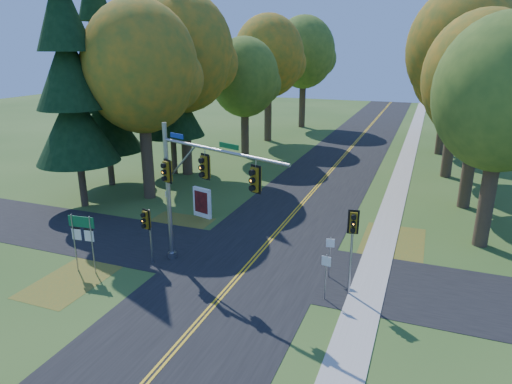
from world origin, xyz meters
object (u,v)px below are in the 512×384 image
(traffic_mast, at_px, (192,181))
(east_signal_pole, at_px, (353,232))
(info_kiosk, at_px, (202,203))
(route_sign_cluster, at_px, (82,232))

(traffic_mast, distance_m, east_signal_pole, 7.94)
(east_signal_pole, distance_m, info_kiosk, 13.04)
(info_kiosk, bearing_deg, east_signal_pole, -15.67)
(east_signal_pole, bearing_deg, route_sign_cluster, -178.41)
(info_kiosk, bearing_deg, traffic_mast, -49.39)
(traffic_mast, bearing_deg, route_sign_cluster, -135.86)
(route_sign_cluster, relative_size, info_kiosk, 1.51)
(traffic_mast, bearing_deg, info_kiosk, 135.55)
(route_sign_cluster, bearing_deg, traffic_mast, 17.82)
(route_sign_cluster, height_order, info_kiosk, route_sign_cluster)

